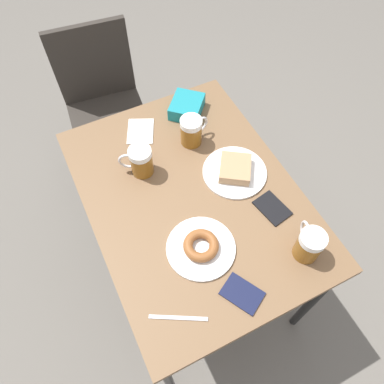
{
  "coord_description": "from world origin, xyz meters",
  "views": [
    {
      "loc": [
        -0.33,
        -0.66,
        1.97
      ],
      "look_at": [
        0.0,
        0.0,
        0.8
      ],
      "focal_mm": 35.0,
      "sensor_mm": 36.0,
      "label": 1
    }
  ],
  "objects": [
    {
      "name": "beer_mug_left",
      "position": [
        0.24,
        -0.38,
        0.84
      ],
      "size": [
        0.09,
        0.13,
        0.12
      ],
      "color": "#8C5619",
      "rests_on": "table"
    },
    {
      "name": "passport_near_edge",
      "position": [
        -0.02,
        -0.41,
        0.78
      ],
      "size": [
        0.14,
        0.15,
        0.01
      ],
      "rotation": [
        0.0,
        0.0,
        3.65
      ],
      "color": "#141938",
      "rests_on": "table"
    },
    {
      "name": "beer_mug_right",
      "position": [
        0.12,
        0.24,
        0.84
      ],
      "size": [
        0.13,
        0.09,
        0.12
      ],
      "color": "#8C5619",
      "rests_on": "table"
    },
    {
      "name": "plate_with_donut",
      "position": [
        -0.07,
        -0.21,
        0.79
      ],
      "size": [
        0.24,
        0.24,
        0.04
      ],
      "color": "white",
      "rests_on": "table"
    },
    {
      "name": "passport_far_edge",
      "position": [
        0.24,
        -0.18,
        0.78
      ],
      "size": [
        0.11,
        0.14,
        0.01
      ],
      "rotation": [
        0.0,
        0.0,
        0.19
      ],
      "color": "black",
      "rests_on": "table"
    },
    {
      "name": "fork",
      "position": [
        -0.24,
        -0.39,
        0.78
      ],
      "size": [
        0.17,
        0.1,
        0.0
      ],
      "rotation": [
        0.0,
        0.0,
        4.21
      ],
      "color": "silver",
      "rests_on": "table"
    },
    {
      "name": "plate_with_cake",
      "position": [
        0.19,
        0.02,
        0.79
      ],
      "size": [
        0.25,
        0.25,
        0.05
      ],
      "color": "white",
      "rests_on": "table"
    },
    {
      "name": "chair",
      "position": [
        -0.09,
        0.91,
        0.55
      ],
      "size": [
        0.44,
        0.44,
        0.91
      ],
      "rotation": [
        0.0,
        0.0,
        -0.11
      ],
      "color": "#2D2823",
      "rests_on": "ground_plane"
    },
    {
      "name": "table",
      "position": [
        0.0,
        0.0,
        0.71
      ],
      "size": [
        0.76,
        1.04,
        0.78
      ],
      "color": "brown",
      "rests_on": "ground_plane"
    },
    {
      "name": "ground_plane",
      "position": [
        0.0,
        0.0,
        0.0
      ],
      "size": [
        8.0,
        8.0,
        0.0
      ],
      "primitive_type": "plane",
      "color": "#666059"
    },
    {
      "name": "blue_pouch",
      "position": [
        0.17,
        0.39,
        0.81
      ],
      "size": [
        0.19,
        0.19,
        0.06
      ],
      "rotation": [
        0.0,
        0.0,
        3.98
      ],
      "color": "teal",
      "rests_on": "table"
    },
    {
      "name": "beer_mug_center",
      "position": [
        -0.12,
        0.19,
        0.84
      ],
      "size": [
        0.12,
        0.09,
        0.12
      ],
      "color": "#8C5619",
      "rests_on": "table"
    },
    {
      "name": "napkin_folded",
      "position": [
        -0.06,
        0.38,
        0.78
      ],
      "size": [
        0.15,
        0.17,
        0.0
      ],
      "rotation": [
        0.0,
        0.0,
        4.28
      ],
      "color": "white",
      "rests_on": "table"
    }
  ]
}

